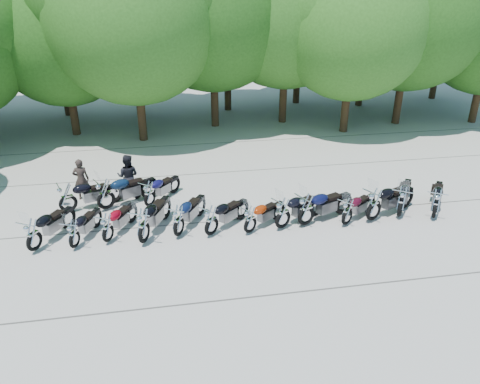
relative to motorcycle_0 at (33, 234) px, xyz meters
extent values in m
plane|color=#A9A299|center=(6.83, -0.48, -0.65)|extent=(90.00, 90.00, 0.00)
cylinder|color=#3A2614|center=(-0.42, 12.36, 1.00)|extent=(0.44, 0.44, 3.31)
sphere|color=#286319|center=(-0.42, 12.36, 4.67)|extent=(7.31, 7.31, 7.31)
cylinder|color=#3A2614|center=(3.26, 10.76, 1.32)|extent=(0.44, 0.44, 3.93)
sphere|color=#357721|center=(3.26, 10.76, 5.68)|extent=(8.70, 8.70, 8.70)
cylinder|color=#3A2614|center=(7.37, 12.61, 1.42)|extent=(0.44, 0.44, 4.13)
sphere|color=#286319|center=(7.37, 12.61, 5.99)|extent=(9.13, 9.13, 9.13)
cylinder|color=#3A2614|center=(11.44, 12.72, 1.40)|extent=(0.44, 0.44, 4.09)
sphere|color=#357721|center=(11.44, 12.72, 5.93)|extent=(9.04, 9.04, 9.04)
cylinder|color=#3A2614|center=(14.38, 10.34, 1.16)|extent=(0.44, 0.44, 3.62)
sphere|color=#357721|center=(14.38, 10.34, 5.17)|extent=(8.00, 8.00, 8.00)
cylinder|color=#3A2614|center=(18.03, 11.30, 1.34)|extent=(0.44, 0.44, 3.98)
sphere|color=#286319|center=(18.03, 11.30, 5.75)|extent=(8.79, 8.79, 8.79)
cylinder|color=#3A2614|center=(22.66, 10.72, 1.05)|extent=(0.44, 0.44, 3.41)
cylinder|color=#3A2614|center=(-1.46, 16.49, 1.11)|extent=(0.44, 0.44, 3.52)
sphere|color=#357721|center=(-1.46, 16.49, 5.01)|extent=(7.78, 7.78, 7.78)
cylinder|color=#3A2614|center=(3.07, 15.95, 1.06)|extent=(0.44, 0.44, 3.42)
sphere|color=#286319|center=(3.07, 15.95, 4.85)|extent=(7.56, 7.56, 7.56)
cylinder|color=#3A2614|center=(8.63, 15.99, 1.13)|extent=(0.44, 0.44, 3.56)
sphere|color=#286319|center=(8.63, 15.99, 5.08)|extent=(7.88, 7.88, 7.88)
cylinder|color=#3A2614|center=(13.52, 16.99, 1.23)|extent=(0.44, 0.44, 3.76)
sphere|color=#286319|center=(13.52, 16.99, 5.39)|extent=(8.31, 8.31, 8.31)
cylinder|color=#3A2614|center=(17.51, 15.61, 1.17)|extent=(0.44, 0.44, 3.63)
sphere|color=#357721|center=(17.51, 15.61, 5.18)|extent=(8.02, 8.02, 8.02)
cylinder|color=#3A2614|center=(23.44, 16.54, 1.54)|extent=(0.44, 0.44, 4.37)
imported|color=black|center=(1.02, 3.78, 0.19)|extent=(0.61, 0.40, 1.67)
imported|color=black|center=(2.82, 3.64, 0.24)|extent=(1.00, 0.86, 1.79)
camera|label=1|loc=(4.27, -13.73, 7.49)|focal=35.00mm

